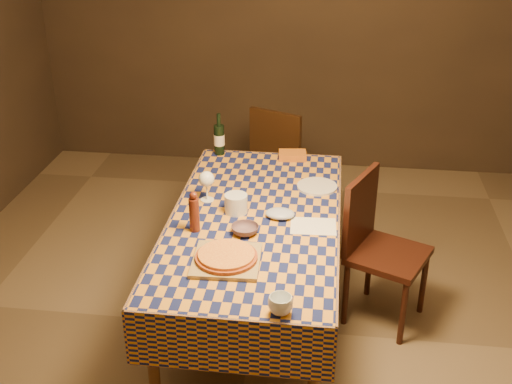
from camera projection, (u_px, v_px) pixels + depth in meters
The scene contains 16 objects.
room at pixel (255, 118), 3.30m from camera, with size 5.00×5.10×2.70m.
dining_table at pixel (255, 229), 3.60m from camera, with size 0.94×1.84×0.77m.
cutting_board at pixel (227, 260), 3.15m from camera, with size 0.33×0.33×0.02m, color #997F48.
pizza at pixel (226, 256), 3.13m from camera, with size 0.31×0.31×0.03m.
pepper_mill at pixel (194, 213), 3.38m from camera, with size 0.06×0.06×0.23m.
bowl at pixel (245, 230), 3.39m from camera, with size 0.15×0.15×0.05m, color #5B434C.
wine_glass at pixel (207, 180), 3.68m from camera, with size 0.10×0.10×0.18m.
wine_bottle at pixel (219, 139), 4.31m from camera, with size 0.07×0.07×0.29m.
deli_tub at pixel (236, 204), 3.59m from camera, with size 0.13×0.13×0.11m, color silver.
takeout_container at pixel (292, 155), 4.28m from camera, with size 0.18×0.13×0.05m, color #BA6118.
white_plate at pixel (317, 186), 3.89m from camera, with size 0.24×0.24×0.01m, color silver.
tumbler at pixel (280, 305), 2.77m from camera, with size 0.11×0.11×0.09m, color white.
flour_patch at pixel (313, 226), 3.47m from camera, with size 0.25×0.19×0.00m, color silver.
flour_bag at pixel (280, 214), 3.55m from camera, with size 0.16×0.12×0.05m, color #9FACCC.
chair_far at pixel (282, 158), 4.92m from camera, with size 0.56×0.56×0.93m.
chair_right at pixel (376, 241), 3.81m from camera, with size 0.56×0.56×0.93m.
Camera 1 is at (0.40, -3.10, 2.49)m, focal length 45.00 mm.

